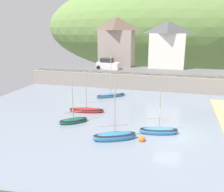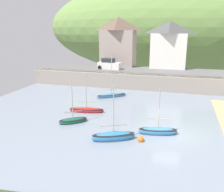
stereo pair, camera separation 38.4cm
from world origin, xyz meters
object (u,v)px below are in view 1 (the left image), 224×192
object	(u,v)px
parked_car_near_slipway	(108,64)
mooring_buoy	(142,139)
dinghy_open_wooden	(159,131)
motorboat_with_cabin	(73,121)
waterfront_building_centre	(167,44)
sailboat_white_hull	(87,110)
waterfront_building_left	(117,41)
fishing_boat_green	(111,95)
sailboat_tall_mast	(115,136)

from	to	relation	value
parked_car_near_slipway	mooring_buoy	bearing A→B (deg)	-61.51
dinghy_open_wooden	motorboat_with_cabin	distance (m)	8.85
mooring_buoy	waterfront_building_centre	bearing A→B (deg)	89.03
waterfront_building_centre	sailboat_white_hull	xyz separation A→B (m)	(-7.89, -21.34, -6.44)
waterfront_building_left	fishing_boat_green	distance (m)	16.03
dinghy_open_wooden	motorboat_with_cabin	bearing A→B (deg)	164.56
waterfront_building_left	motorboat_with_cabin	size ratio (longest dim) A/B	1.87
motorboat_with_cabin	sailboat_tall_mast	bearing A→B (deg)	-66.99
mooring_buoy	waterfront_building_left	bearing A→B (deg)	108.39
waterfront_building_left	fishing_boat_green	size ratio (longest dim) A/B	1.50
waterfront_building_left	parked_car_near_slipway	bearing A→B (deg)	-96.10
sailboat_white_hull	sailboat_tall_mast	world-z (taller)	sailboat_tall_mast
waterfront_building_left	dinghy_open_wooden	distance (m)	28.26
sailboat_white_hull	motorboat_with_cabin	size ratio (longest dim) A/B	0.97
parked_car_near_slipway	mooring_buoy	xyz separation A→B (m)	(9.58, -22.85, -3.03)
sailboat_white_hull	parked_car_near_slipway	size ratio (longest dim) A/B	1.12
dinghy_open_wooden	sailboat_white_hull	xyz separation A→B (m)	(-8.71, 4.05, -0.04)
sailboat_white_hull	dinghy_open_wooden	bearing A→B (deg)	-33.89
sailboat_tall_mast	parked_car_near_slipway	world-z (taller)	sailboat_tall_mast
waterfront_building_centre	fishing_boat_green	size ratio (longest dim) A/B	1.37
sailboat_white_hull	motorboat_with_cabin	world-z (taller)	motorboat_with_cabin
sailboat_tall_mast	mooring_buoy	bearing A→B (deg)	-16.57
fishing_boat_green	motorboat_with_cabin	distance (m)	10.70
waterfront_building_centre	parked_car_near_slipway	xyz separation A→B (m)	(-10.04, -4.50, -3.48)
waterfront_building_centre	motorboat_with_cabin	size ratio (longest dim) A/B	1.71
dinghy_open_wooden	fishing_boat_green	bearing A→B (deg)	112.39
dinghy_open_wooden	parked_car_near_slipway	size ratio (longest dim) A/B	1.08
waterfront_building_left	mooring_buoy	xyz separation A→B (m)	(9.09, -27.35, -6.92)
dinghy_open_wooden	fishing_boat_green	distance (m)	13.52
dinghy_open_wooden	mooring_buoy	bearing A→B (deg)	-135.24
waterfront_building_centre	sailboat_white_hull	size ratio (longest dim) A/B	1.77
sailboat_white_hull	fishing_boat_green	distance (m)	7.17
fishing_boat_green	sailboat_tall_mast	world-z (taller)	fishing_boat_green
waterfront_building_left	sailboat_white_hull	bearing A→B (deg)	-85.54
mooring_buoy	sailboat_tall_mast	bearing A→B (deg)	-171.04
waterfront_building_left	mooring_buoy	bearing A→B (deg)	-71.61
fishing_boat_green	parked_car_near_slipway	size ratio (longest dim) A/B	1.44
motorboat_with_cabin	waterfront_building_centre	bearing A→B (deg)	33.98
mooring_buoy	fishing_boat_green	bearing A→B (deg)	115.96
parked_car_near_slipway	motorboat_with_cabin	bearing A→B (deg)	-78.57
dinghy_open_wooden	waterfront_building_left	bearing A→B (deg)	100.10
waterfront_building_centre	motorboat_with_cabin	xyz separation A→B (m)	(-8.01, -24.88, -6.44)
sailboat_white_hull	mooring_buoy	distance (m)	9.56
waterfront_building_centre	motorboat_with_cabin	bearing A→B (deg)	-107.85
motorboat_with_cabin	sailboat_white_hull	bearing A→B (deg)	49.88
motorboat_with_cabin	waterfront_building_left	bearing A→B (deg)	55.39
motorboat_with_cabin	dinghy_open_wooden	bearing A→B (deg)	-41.47
waterfront_building_centre	motorboat_with_cabin	world-z (taller)	waterfront_building_centre
waterfront_building_left	waterfront_building_centre	distance (m)	9.57
waterfront_building_centre	parked_car_near_slipway	bearing A→B (deg)	-155.86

